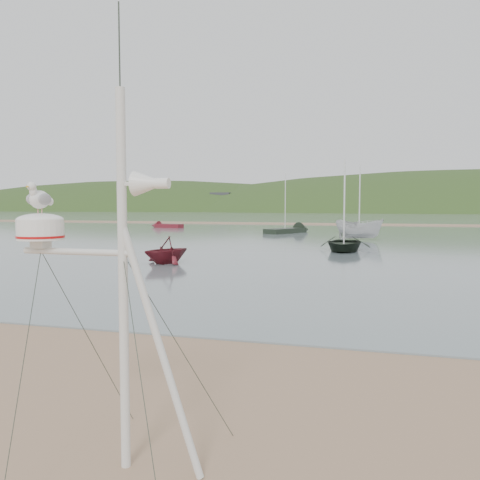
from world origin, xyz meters
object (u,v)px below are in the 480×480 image
(boat_dark, at_px, (344,215))
(sailboat_dark_mid, at_px, (295,230))
(boat_white, at_px, (359,212))
(dinghy_red_far, at_px, (163,226))
(mast_rig, at_px, (117,360))
(boat_red, at_px, (166,238))

(boat_dark, xyz_separation_m, sailboat_dark_mid, (-6.62, 20.41, -2.00))
(boat_white, relative_size, dinghy_red_far, 0.92)
(dinghy_red_far, xyz_separation_m, sailboat_dark_mid, (18.18, -6.46, 0.01))
(mast_rig, distance_m, boat_dark, 27.63)
(boat_dark, height_order, boat_red, boat_dark)
(boat_dark, bearing_deg, mast_rig, -91.45)
(boat_red, xyz_separation_m, dinghy_red_far, (-16.82, 36.23, -1.05))
(boat_white, height_order, sailboat_dark_mid, sailboat_dark_mid)
(mast_rig, height_order, boat_red, mast_rig)
(mast_rig, relative_size, sailboat_dark_mid, 0.76)
(boat_dark, xyz_separation_m, boat_red, (-7.98, -9.36, -0.97))
(boat_white, distance_m, dinghy_red_far, 29.89)
(mast_rig, bearing_deg, boat_dark, 89.27)
(boat_red, bearing_deg, sailboat_dark_mid, 116.27)
(boat_red, bearing_deg, boat_white, 96.44)
(mast_rig, bearing_deg, dinghy_red_far, 114.18)
(boat_red, relative_size, dinghy_red_far, 0.52)
(boat_white, bearing_deg, sailboat_dark_mid, 68.65)
(boat_white, bearing_deg, boat_dark, -150.06)
(boat_dark, bearing_deg, sailboat_dark_mid, 107.26)
(dinghy_red_far, bearing_deg, boat_dark, -47.28)
(boat_dark, xyz_separation_m, boat_white, (0.40, 10.94, 0.05))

